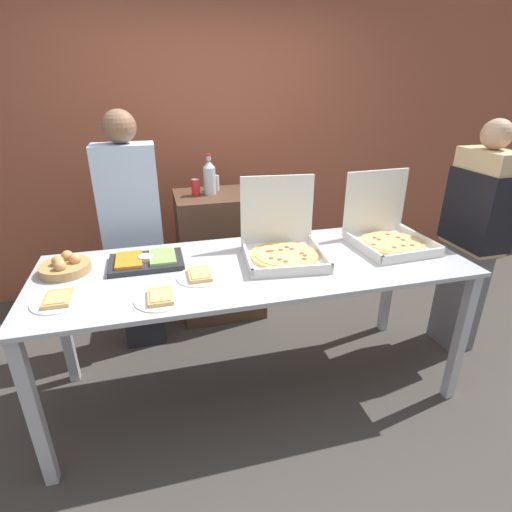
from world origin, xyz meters
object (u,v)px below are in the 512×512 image
paper_plate_front_right (200,275)px  veggie_tray (146,261)px  bread_basket (65,266)px  person_server_vest (475,229)px  pizza_box_near_right (388,233)px  soda_bottle (209,177)px  soda_can_silver (215,183)px  pizza_box_near_left (282,244)px  paper_plate_front_center (58,299)px  soda_can_colored (196,187)px  person_guest_cap (133,232)px  paper_plate_front_left (161,298)px

paper_plate_front_right → veggie_tray: size_ratio=0.60×
bread_basket → paper_plate_front_right: bearing=-19.7°
paper_plate_front_right → person_server_vest: person_server_vest is taller
pizza_box_near_right → paper_plate_front_right: 1.24m
paper_plate_front_right → pizza_box_near_right: bearing=7.6°
soda_bottle → soda_can_silver: (0.06, 0.10, -0.07)m
soda_bottle → soda_can_silver: size_ratio=2.50×
pizza_box_near_left → soda_can_silver: pizza_box_near_left is taller
paper_plate_front_center → soda_can_colored: (0.82, 1.22, 0.20)m
pizza_box_near_right → soda_can_colored: size_ratio=3.93×
soda_can_silver → pizza_box_near_right: bearing=-49.2°
person_guest_cap → person_server_vest: bearing=164.4°
veggie_tray → person_server_vest: (2.21, -0.05, 0.01)m
soda_can_silver → soda_bottle: bearing=-120.0°
pizza_box_near_right → paper_plate_front_left: size_ratio=1.93×
paper_plate_front_left → person_guest_cap: size_ratio=0.15×
paper_plate_front_right → person_server_vest: size_ratio=0.15×
pizza_box_near_right → soda_can_silver: pizza_box_near_right is taller
paper_plate_front_right → veggie_tray: veggie_tray is taller
person_server_vest → paper_plate_front_right: bearing=95.6°
soda_bottle → person_server_vest: person_server_vest is taller
pizza_box_near_right → paper_plate_front_right: size_ratio=1.96×
paper_plate_front_left → veggie_tray: 0.44m
veggie_tray → bread_basket: bread_basket is taller
soda_can_silver → paper_plate_front_left: bearing=-109.7°
paper_plate_front_left → paper_plate_front_center: same height
pizza_box_near_left → soda_can_colored: 1.06m
bread_basket → soda_bottle: 1.32m
veggie_tray → paper_plate_front_right: bearing=-41.6°
bread_basket → paper_plate_front_left: bearing=-41.9°
paper_plate_front_left → soda_can_colored: size_ratio=2.04×
pizza_box_near_left → pizza_box_near_right: (0.71, 0.01, -0.00)m
veggie_tray → bread_basket: 0.43m
pizza_box_near_left → paper_plate_front_center: size_ratio=2.03×
paper_plate_front_left → soda_can_colored: bearing=75.5°
pizza_box_near_left → soda_bottle: soda_bottle is taller
paper_plate_front_center → person_server_vest: 2.63m
soda_can_silver → veggie_tray: bearing=-119.9°
bread_basket → soda_bottle: size_ratio=0.87×
paper_plate_front_center → person_server_vest: size_ratio=0.15×
soda_can_colored → person_server_vest: person_server_vest is taller
soda_bottle → person_guest_cap: bearing=-152.6°
paper_plate_front_right → veggie_tray: 0.37m
veggie_tray → person_server_vest: size_ratio=0.25×
veggie_tray → soda_can_colored: size_ratio=3.34×
person_guest_cap → bread_basket: bearing=59.0°
paper_plate_front_left → soda_can_silver: bearing=70.3°
pizza_box_near_left → paper_plate_front_left: (-0.73, -0.35, -0.07)m
soda_bottle → person_guest_cap: size_ratio=0.18×
pizza_box_near_left → soda_can_silver: 1.12m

